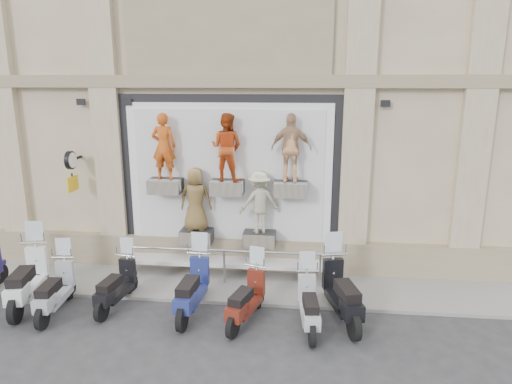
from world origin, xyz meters
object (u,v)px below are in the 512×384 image
Objects in this scene: scooter_b at (26,269)px; scooter_c at (54,281)px; scooter_g at (309,296)px; clock_sign_bracket at (71,166)px; scooter_f at (246,290)px; guard_rail at (224,267)px; scooter_e at (192,278)px; scooter_h at (342,282)px; scooter_d at (116,277)px.

scooter_b reaches higher than scooter_c.
clock_sign_bracket is at bearing 153.86° from scooter_g.
guard_rail is at bearing 130.74° from scooter_f.
scooter_h reaches higher than scooter_e.
scooter_c is at bearing 168.83° from scooter_h.
guard_rail is 2.77× the size of scooter_c.
scooter_f is at bearing 0.12° from scooter_d.
scooter_e is (3.46, -1.88, -2.00)m from clock_sign_bracket.
scooter_e is (2.92, 0.29, 0.06)m from scooter_c.
scooter_b is at bearing -169.19° from scooter_d.
scooter_h is at bearing -11.52° from scooter_b.
scooter_e is at bearing 166.53° from scooter_h.
scooter_g is at bearing -163.39° from scooter_h.
scooter_h is (1.95, 0.29, 0.13)m from scooter_f.
guard_rail is 2.90× the size of scooter_d.
clock_sign_bracket is 4.42m from scooter_e.
scooter_g reaches higher than scooter_d.
scooter_f is at bearing -4.64° from scooter_c.
scooter_c is (0.54, -2.18, -2.06)m from clock_sign_bracket.
scooter_h is (6.06, 0.35, 0.11)m from scooter_c.
scooter_b is 3.69m from scooter_e.
scooter_h reaches higher than scooter_g.
scooter_b is 1.02× the size of scooter_h.
clock_sign_bracket reaches higher than scooter_c.
scooter_c is 1.26m from scooter_d.
clock_sign_bracket reaches higher than scooter_h.
clock_sign_bracket is at bearing 173.16° from guard_rail.
guard_rail is 3.05m from scooter_h.
guard_rail is at bearing 138.85° from scooter_h.
scooter_e reaches higher than scooter_g.
clock_sign_bracket is 3.05m from scooter_c.
guard_rail is 2.70m from scooter_g.
scooter_b is 1.17× the size of scooter_c.
scooter_f reaches higher than scooter_g.
scooter_h is (6.60, -1.83, -1.95)m from clock_sign_bracket.
scooter_b reaches higher than scooter_g.
guard_rail is 3.78m from scooter_c.
scooter_f is at bearing -8.35° from scooter_e.
scooter_b is (-4.13, -1.45, 0.40)m from guard_rail.
clock_sign_bracket is 0.52× the size of scooter_e.
scooter_b is at bearing -160.61° from guard_rail.
scooter_e is at bearing -175.00° from scooter_f.
scooter_g is 0.80m from scooter_h.
scooter_d is at bearing -45.78° from clock_sign_bracket.
guard_rail is 2.56× the size of scooter_e.
scooter_f is (4.11, 0.06, -0.02)m from scooter_c.
clock_sign_bracket is at bearing 171.80° from scooter_f.
scooter_f is (2.92, -0.34, 0.02)m from scooter_d.
scooter_h reaches higher than guard_rail.
scooter_b is 6.17m from scooter_g.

